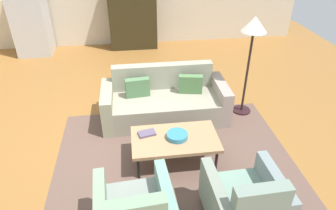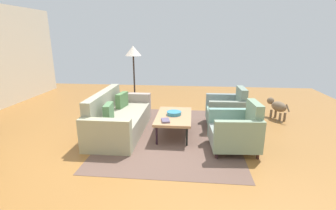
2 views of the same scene
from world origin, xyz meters
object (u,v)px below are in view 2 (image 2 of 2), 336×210
couch (117,119)px  floor_lamp (133,57)px  armchair_right (228,111)px  book_stack (165,120)px  dog (277,106)px  armchair_left (237,132)px  fruit_bowl (174,113)px  coffee_table (174,117)px

couch → floor_lamp: size_ratio=1.22×
armchair_right → book_stack: size_ratio=3.35×
armchair_right → book_stack: (-0.98, 1.30, 0.08)m
dog → floor_lamp: bearing=61.7°
armchair_right → book_stack: 1.63m
dog → armchair_right: bearing=90.9°
couch → dog: couch is taller
floor_lamp → dog: 3.74m
armchair_left → fruit_bowl: size_ratio=2.99×
armchair_left → dog: armchair_left is taller
couch → book_stack: (-0.38, -1.06, 0.14)m
coffee_table → armchair_left: 1.31m
armchair_left → book_stack: size_ratio=3.35×
armchair_right → couch: bearing=102.6°
book_stack → floor_lamp: (1.78, 1.00, 1.02)m
floor_lamp → dog: size_ratio=2.62×
coffee_table → dog: 2.72m
fruit_bowl → dog: 2.71m
coffee_table → floor_lamp: floor_lamp is taller
armchair_right → dog: (0.63, -1.26, -0.03)m
fruit_bowl → dog: size_ratio=0.45×
couch → armchair_right: armchair_right is taller
floor_lamp → armchair_right: bearing=-109.1°
couch → armchair_right: 2.43m
fruit_bowl → dog: fruit_bowl is taller
couch → armchair_left: 2.43m
couch → coffee_table: bearing=90.0°
coffee_table → book_stack: (-0.38, 0.13, 0.05)m
floor_lamp → armchair_left: bearing=-131.0°
armchair_right → dog: armchair_right is taller
couch → coffee_table: size_ratio=1.75×
coffee_table → armchair_right: 1.31m
fruit_bowl → armchair_left: bearing=-118.2°
couch → fruit_bowl: size_ratio=7.13×
fruit_bowl → book_stack: bearing=162.3°
couch → fruit_bowl: (0.03, -1.19, 0.16)m
armchair_right → dog: bearing=-65.2°
armchair_left → book_stack: 1.32m
couch → floor_lamp: (1.40, -0.05, 1.16)m
armchair_left → armchair_right: size_ratio=1.00×
couch → book_stack: size_ratio=8.00×
armchair_left → floor_lamp: size_ratio=0.51×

